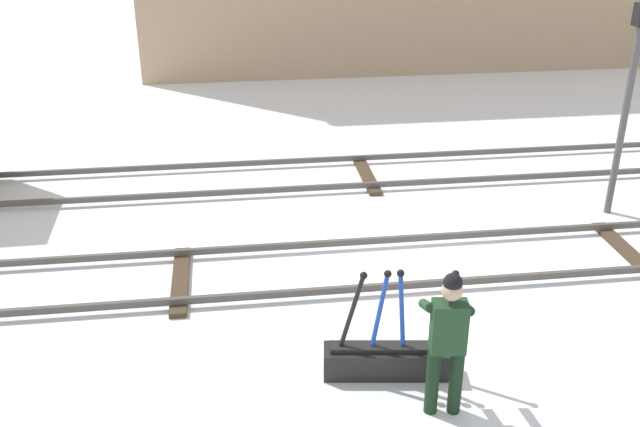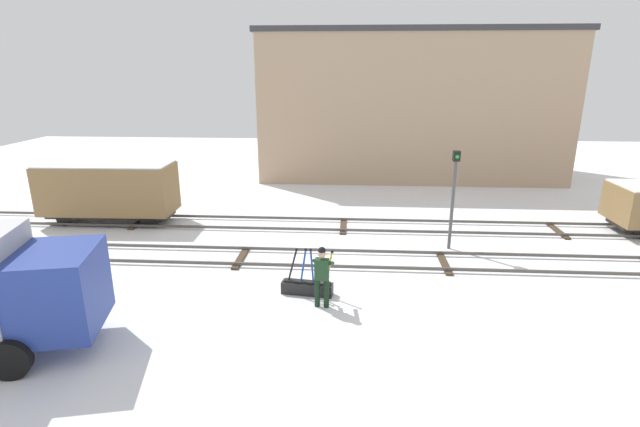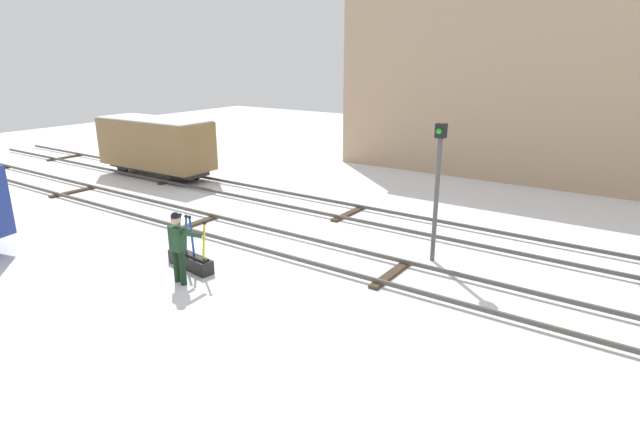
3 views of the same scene
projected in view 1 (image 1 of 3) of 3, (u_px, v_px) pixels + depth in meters
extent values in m
plane|color=white|center=(412.00, 267.00, 11.32)|extent=(60.00, 60.00, 0.00)
cube|color=#4C4742|center=(424.00, 284.00, 10.62)|extent=(44.00, 0.07, 0.10)
cube|color=#4C4742|center=(401.00, 239.00, 11.91)|extent=(44.00, 0.07, 0.10)
cube|color=#423323|center=(180.00, 280.00, 10.89)|extent=(0.24, 1.94, 0.08)
cube|color=#423323|center=(627.00, 251.00, 11.72)|extent=(0.24, 1.94, 0.08)
cube|color=#4C4742|center=(374.00, 185.00, 13.95)|extent=(44.00, 0.07, 0.10)
cube|color=#4C4742|center=(360.00, 158.00, 15.24)|extent=(44.00, 0.07, 0.10)
cube|color=#423323|center=(366.00, 175.00, 14.64)|extent=(0.24, 1.94, 0.08)
cube|color=black|center=(387.00, 361.00, 8.87)|extent=(1.55, 0.56, 0.36)
cube|color=black|center=(387.00, 347.00, 8.78)|extent=(1.38, 0.38, 0.06)
cylinder|color=black|center=(351.00, 313.00, 8.57)|extent=(0.32, 0.10, 1.03)
sphere|color=black|center=(364.00, 275.00, 8.36)|extent=(0.09, 0.09, 0.09)
cylinder|color=#1E47B7|center=(379.00, 312.00, 8.57)|extent=(0.22, 0.08, 1.05)
sphere|color=black|center=(388.00, 274.00, 8.35)|extent=(0.09, 0.09, 0.09)
cylinder|color=#1E47B7|center=(402.00, 312.00, 8.57)|extent=(0.14, 0.07, 1.05)
sphere|color=black|center=(401.00, 273.00, 8.34)|extent=(0.09, 0.09, 0.09)
cylinder|color=yellow|center=(445.00, 313.00, 8.57)|extent=(0.23, 0.08, 1.05)
sphere|color=black|center=(456.00, 274.00, 8.35)|extent=(0.09, 0.09, 0.09)
cylinder|color=black|center=(432.00, 381.00, 8.15)|extent=(0.15, 0.15, 0.84)
cylinder|color=black|center=(456.00, 381.00, 8.15)|extent=(0.15, 0.15, 0.84)
cube|color=#1E3D23|center=(449.00, 327.00, 7.84)|extent=(0.41, 0.29, 0.60)
sphere|color=tan|center=(452.00, 290.00, 7.65)|extent=(0.23, 0.23, 0.23)
sphere|color=black|center=(453.00, 283.00, 7.61)|extent=(0.21, 0.21, 0.21)
cylinder|color=#1E3D23|center=(427.00, 306.00, 8.02)|extent=(0.18, 0.56, 0.35)
cylinder|color=#1E3D23|center=(465.00, 307.00, 8.04)|extent=(0.18, 0.57, 0.32)
cylinder|color=#4C4C4C|center=(623.00, 124.00, 12.45)|extent=(0.12, 0.12, 3.29)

